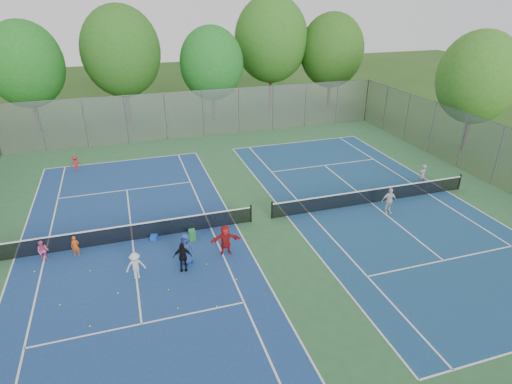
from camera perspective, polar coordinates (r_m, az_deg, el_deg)
ground at (r=23.95m, az=0.73°, el=-3.79°), size 120.00×120.00×0.00m
court_pad at (r=23.95m, az=0.73°, el=-3.78°), size 32.00×32.00×0.01m
court_left at (r=23.00m, az=-16.15°, el=-6.19°), size 10.97×23.77×0.01m
court_right at (r=26.75m, az=15.11°, el=-1.40°), size 10.97×23.77×0.01m
net_left at (r=22.78m, az=-16.29°, el=-5.25°), size 12.87×0.10×0.91m
net_right at (r=26.56m, az=15.22°, el=-0.56°), size 12.87×0.10×0.91m
fence_north at (r=37.71m, az=-7.07°, el=10.31°), size 32.00×0.10×4.00m
fence_east at (r=31.63m, az=29.52°, el=4.19°), size 0.10×32.00×4.00m
tree_nw at (r=42.86m, az=-28.42°, el=14.71°), size 6.40×6.40×9.58m
tree_nl at (r=43.15m, az=-17.55°, el=17.43°), size 7.20×7.20×10.69m
tree_nc at (r=42.21m, az=-5.94°, el=16.68°), size 6.00×6.00×8.85m
tree_nr at (r=46.78m, az=2.04°, el=19.66°), size 7.60×7.60×11.42m
tree_ne at (r=47.45m, az=10.08°, el=18.09°), size 6.60×6.60×9.77m
tree_side_e at (r=36.89m, az=27.50°, el=13.37°), size 6.00×6.00×9.20m
ball_crate at (r=22.70m, az=-13.45°, el=-5.93°), size 0.42×0.42×0.28m
ball_hopper at (r=22.17m, az=-8.51°, el=-5.75°), size 0.33×0.33×0.63m
student_a at (r=22.42m, az=-22.94°, el=-6.67°), size 0.42×0.31×1.05m
student_b at (r=22.65m, az=-26.53°, el=-7.05°), size 0.58×0.48×1.08m
student_c at (r=19.85m, az=-15.76°, el=-9.44°), size 0.87×0.54×1.30m
student_d at (r=19.85m, az=-9.77°, el=-8.53°), size 0.89×0.49×1.44m
student_e at (r=20.24m, az=-9.35°, el=-7.51°), size 0.91×0.77×1.59m
student_f at (r=20.74m, az=-4.09°, el=-6.38°), size 1.48×0.58×1.56m
child_far_baseline at (r=32.88m, az=-22.92°, el=3.54°), size 0.80×0.59×1.11m
instructor at (r=29.79m, az=21.28°, el=2.07°), size 0.62×0.47×1.52m
teen_court_b at (r=25.56m, az=17.31°, el=-1.11°), size 0.94×0.47×1.54m
tennis_ball_0 at (r=19.48m, az=-17.90°, el=-12.75°), size 0.07×0.07×0.07m
tennis_ball_1 at (r=19.71m, az=-24.68°, el=-13.55°), size 0.07×0.07×0.07m
tennis_ball_2 at (r=20.40m, az=-6.64°, el=-9.59°), size 0.07×0.07×0.07m
tennis_ball_3 at (r=18.12m, az=-10.37°, el=-15.06°), size 0.07×0.07×0.07m
tennis_ball_4 at (r=19.36m, az=-2.63°, el=-11.60°), size 0.07×0.07×0.07m
tennis_ball_5 at (r=22.23m, az=-27.44°, el=-9.44°), size 0.07×0.07×0.07m
tennis_ball_6 at (r=18.00m, az=-5.26°, el=-15.02°), size 0.07×0.07×0.07m
tennis_ball_7 at (r=19.13m, az=-11.58°, el=-12.69°), size 0.07×0.07×0.07m
tennis_ball_8 at (r=21.54m, az=-15.88°, el=-8.43°), size 0.07×0.07×0.07m
tennis_ball_9 at (r=21.26m, az=-21.25°, el=-9.80°), size 0.07×0.07×0.07m
tennis_ball_10 at (r=18.23m, az=-21.27°, el=-16.38°), size 0.07×0.07×0.07m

